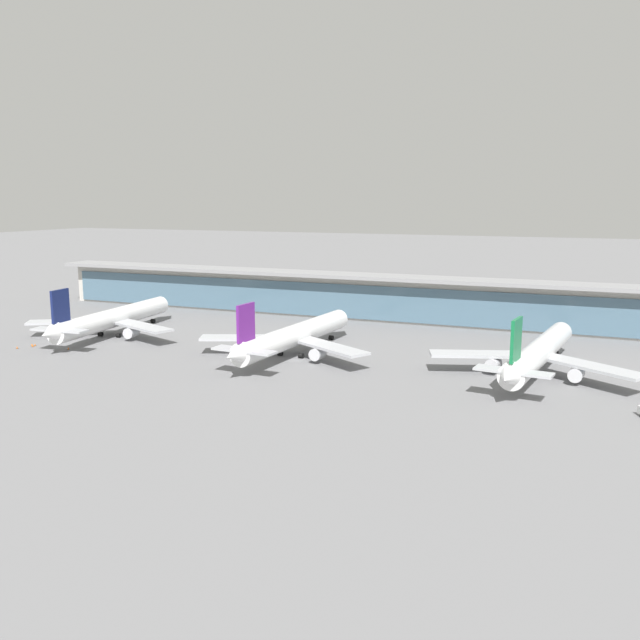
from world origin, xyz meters
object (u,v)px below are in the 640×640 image
at_px(airliner_right_stand, 538,353).
at_px(safety_cone_alpha, 33,346).
at_px(safety_cone_delta, 68,348).
at_px(safety_cone_echo, 17,348).
at_px(safety_cone_charlie, 35,345).
at_px(airliner_centre_stand, 293,336).
at_px(airliner_left_stand, 112,318).
at_px(safety_cone_bravo, 32,345).

xyz_separation_m(airliner_right_stand, safety_cone_alpha, (-129.60, -21.43, -4.90)).
bearing_deg(safety_cone_delta, airliner_right_stand, 9.72).
relative_size(airliner_right_stand, safety_cone_echo, 88.84).
bearing_deg(safety_cone_charlie, safety_cone_alpha, -69.98).
distance_m(airliner_centre_stand, safety_cone_echo, 75.38).
height_order(airliner_right_stand, safety_cone_echo, airliner_right_stand).
bearing_deg(airliner_right_stand, safety_cone_charlie, -171.17).
relative_size(airliner_left_stand, safety_cone_charlie, 88.91).
bearing_deg(safety_cone_alpha, safety_cone_echo, -123.35).
distance_m(airliner_right_stand, safety_cone_delta, 120.11).
distance_m(safety_cone_alpha, safety_cone_bravo, 1.43).
bearing_deg(safety_cone_charlie, safety_cone_delta, -0.36).
height_order(airliner_centre_stand, safety_cone_delta, airliner_centre_stand).
distance_m(airliner_right_stand, safety_cone_echo, 134.17).
bearing_deg(safety_cone_bravo, airliner_centre_stand, 13.29).
bearing_deg(safety_cone_delta, safety_cone_echo, -161.63).
xyz_separation_m(airliner_right_stand, safety_cone_bravo, (-130.74, -20.57, -4.90)).
relative_size(airliner_centre_stand, safety_cone_bravo, 88.90).
bearing_deg(safety_cone_delta, safety_cone_charlie, 179.64).
bearing_deg(airliner_left_stand, airliner_centre_stand, -2.60).
relative_size(airliner_right_stand, safety_cone_bravo, 88.84).
distance_m(safety_cone_delta, safety_cone_echo, 14.22).
distance_m(safety_cone_bravo, safety_cone_echo, 4.31).
height_order(safety_cone_alpha, safety_cone_charlie, same).
height_order(airliner_left_stand, safety_cone_alpha, airliner_left_stand).
xyz_separation_m(safety_cone_charlie, safety_cone_echo, (-1.74, -4.55, 0.00)).
bearing_deg(airliner_right_stand, safety_cone_bravo, -171.06).
height_order(airliner_left_stand, safety_cone_bravo, airliner_left_stand).
xyz_separation_m(airliner_centre_stand, safety_cone_echo, (-72.23, -21.00, -4.90)).
relative_size(safety_cone_alpha, safety_cone_delta, 1.00).
distance_m(airliner_right_stand, safety_cone_alpha, 131.45).
height_order(airliner_left_stand, safety_cone_delta, airliner_left_stand).
xyz_separation_m(airliner_left_stand, safety_cone_delta, (1.06, -19.23, -4.90)).
xyz_separation_m(safety_cone_bravo, safety_cone_echo, (-1.04, -4.18, 0.00)).
bearing_deg(airliner_left_stand, safety_cone_alpha, -116.69).
bearing_deg(airliner_right_stand, airliner_centre_stand, -176.39).
bearing_deg(airliner_right_stand, airliner_left_stand, -179.50).
bearing_deg(airliner_right_stand, safety_cone_alpha, -170.61).
height_order(airliner_right_stand, safety_cone_bravo, airliner_right_stand).
relative_size(airliner_left_stand, airliner_right_stand, 1.00).
distance_m(airliner_left_stand, safety_cone_delta, 19.87).
height_order(airliner_centre_stand, safety_cone_alpha, airliner_centre_stand).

